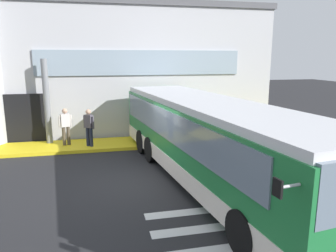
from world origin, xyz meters
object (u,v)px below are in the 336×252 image
at_px(entry_support_column, 47,102).
at_px(passenger_near_column, 66,125).
at_px(bus_main_foreground, 208,142).
at_px(passenger_by_doorway, 89,126).

height_order(entry_support_column, passenger_near_column, entry_support_column).
relative_size(bus_main_foreground, passenger_by_doorway, 7.32).
relative_size(bus_main_foreground, passenger_near_column, 7.32).
distance_m(entry_support_column, passenger_by_doorway, 2.32).
relative_size(entry_support_column, passenger_by_doorway, 2.30).
xyz_separation_m(bus_main_foreground, passenger_by_doorway, (-3.87, 4.76, -0.26)).
bearing_deg(entry_support_column, passenger_near_column, -35.50).
xyz_separation_m(entry_support_column, bus_main_foreground, (5.70, -5.79, -0.74)).
bearing_deg(entry_support_column, bus_main_foreground, -45.42).
xyz_separation_m(entry_support_column, passenger_near_column, (0.80, -0.57, -0.99)).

